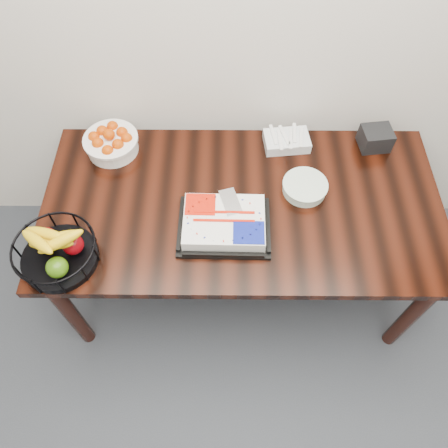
{
  "coord_description": "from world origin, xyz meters",
  "views": [
    {
      "loc": [
        -0.07,
        0.86,
        2.34
      ],
      "look_at": [
        -0.08,
        1.83,
        0.83
      ],
      "focal_mm": 35.0,
      "sensor_mm": 36.0,
      "label": 1
    }
  ],
  "objects_px": {
    "table": "(242,213)",
    "plate_stack": "(305,187)",
    "cake_tray": "(224,223)",
    "tangerine_bowl": "(111,140)",
    "napkin_box": "(375,138)",
    "fruit_basket": "(56,251)"
  },
  "relations": [
    {
      "from": "table",
      "to": "plate_stack",
      "type": "xyz_separation_m",
      "value": [
        0.28,
        0.07,
        0.11
      ]
    },
    {
      "from": "plate_stack",
      "to": "napkin_box",
      "type": "bearing_deg",
      "value": 37.79
    },
    {
      "from": "table",
      "to": "plate_stack",
      "type": "distance_m",
      "value": 0.31
    },
    {
      "from": "fruit_basket",
      "to": "plate_stack",
      "type": "bearing_deg",
      "value": 19.42
    },
    {
      "from": "cake_tray",
      "to": "fruit_basket",
      "type": "xyz_separation_m",
      "value": [
        -0.67,
        -0.16,
        0.04
      ]
    },
    {
      "from": "table",
      "to": "plate_stack",
      "type": "height_order",
      "value": "plate_stack"
    },
    {
      "from": "fruit_basket",
      "to": "napkin_box",
      "type": "distance_m",
      "value": 1.54
    },
    {
      "from": "plate_stack",
      "to": "fruit_basket",
      "type": "bearing_deg",
      "value": -160.58
    },
    {
      "from": "table",
      "to": "napkin_box",
      "type": "bearing_deg",
      "value": 28.41
    },
    {
      "from": "tangerine_bowl",
      "to": "fruit_basket",
      "type": "bearing_deg",
      "value": -101.87
    },
    {
      "from": "plate_stack",
      "to": "cake_tray",
      "type": "bearing_deg",
      "value": -150.57
    },
    {
      "from": "cake_tray",
      "to": "plate_stack",
      "type": "distance_m",
      "value": 0.42
    },
    {
      "from": "plate_stack",
      "to": "napkin_box",
      "type": "height_order",
      "value": "napkin_box"
    },
    {
      "from": "plate_stack",
      "to": "tangerine_bowl",
      "type": "bearing_deg",
      "value": 164.97
    },
    {
      "from": "tangerine_bowl",
      "to": "napkin_box",
      "type": "distance_m",
      "value": 1.27
    },
    {
      "from": "cake_tray",
      "to": "napkin_box",
      "type": "xyz_separation_m",
      "value": [
        0.73,
        0.49,
        0.01
      ]
    },
    {
      "from": "table",
      "to": "plate_stack",
      "type": "bearing_deg",
      "value": 13.47
    },
    {
      "from": "tangerine_bowl",
      "to": "fruit_basket",
      "type": "relative_size",
      "value": 0.79
    },
    {
      "from": "table",
      "to": "fruit_basket",
      "type": "distance_m",
      "value": 0.82
    },
    {
      "from": "fruit_basket",
      "to": "plate_stack",
      "type": "distance_m",
      "value": 1.1
    },
    {
      "from": "table",
      "to": "cake_tray",
      "type": "height_order",
      "value": "cake_tray"
    },
    {
      "from": "cake_tray",
      "to": "tangerine_bowl",
      "type": "xyz_separation_m",
      "value": [
        -0.54,
        0.45,
        0.03
      ]
    }
  ]
}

